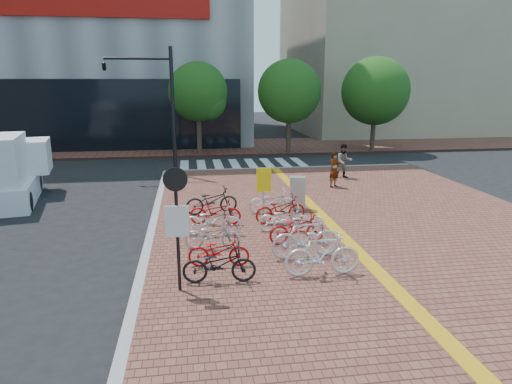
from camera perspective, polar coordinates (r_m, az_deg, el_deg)
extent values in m
plane|color=black|center=(13.91, 3.27, -6.93)|extent=(120.00, 120.00, 0.00)
cube|color=brown|center=(10.74, 25.54, -14.45)|extent=(14.00, 34.00, 0.15)
cube|color=orange|center=(10.21, 20.75, -14.96)|extent=(0.40, 34.00, 0.01)
cube|color=gray|center=(9.22, -16.22, -18.48)|extent=(0.25, 34.00, 0.15)
cube|color=gray|center=(25.83, 4.47, 2.96)|extent=(14.00, 0.25, 0.15)
cube|color=brown|center=(34.18, -3.83, 5.63)|extent=(70.00, 8.00, 0.15)
cube|color=gray|center=(49.44, 17.23, 17.95)|extent=(20.00, 18.00, 18.00)
cube|color=silver|center=(27.18, -8.94, 3.22)|extent=(0.50, 4.00, 0.01)
cube|color=silver|center=(27.19, -6.83, 3.30)|extent=(0.50, 4.00, 0.01)
cube|color=silver|center=(27.23, -4.73, 3.36)|extent=(0.50, 4.00, 0.01)
cube|color=silver|center=(27.31, -2.63, 3.43)|extent=(0.50, 4.00, 0.01)
cube|color=silver|center=(27.42, -0.55, 3.48)|extent=(0.50, 4.00, 0.01)
cube|color=silver|center=(27.58, 1.52, 3.54)|extent=(0.50, 4.00, 0.01)
cube|color=silver|center=(27.76, 3.55, 3.59)|extent=(0.50, 4.00, 0.01)
cube|color=silver|center=(27.98, 5.56, 3.63)|extent=(0.50, 4.00, 0.01)
cylinder|color=#38281E|center=(30.44, -7.11, 7.15)|extent=(0.32, 0.32, 2.60)
sphere|color=#194714|center=(30.25, -7.27, 12.34)|extent=(3.80, 3.80, 3.80)
sphere|color=#194714|center=(29.99, -6.05, 11.21)|extent=(2.40, 2.40, 2.40)
cylinder|color=#38281E|center=(31.15, 4.08, 7.38)|extent=(0.32, 0.32, 2.60)
sphere|color=#194714|center=(30.97, 4.17, 12.44)|extent=(4.20, 4.20, 4.20)
sphere|color=#194714|center=(30.83, 5.38, 11.29)|extent=(2.40, 2.40, 2.40)
cylinder|color=#38281E|center=(32.96, 14.41, 7.33)|extent=(0.32, 0.32, 2.60)
sphere|color=#194714|center=(32.79, 14.70, 12.11)|extent=(4.60, 4.60, 4.60)
sphere|color=#194714|center=(32.77, 15.82, 10.99)|extent=(2.40, 2.40, 2.40)
imported|color=black|center=(11.13, -4.61, -8.98)|extent=(1.81, 0.73, 0.93)
imported|color=#B60D11|center=(12.07, -4.68, -7.34)|extent=(1.66, 0.74, 0.85)
imported|color=#ACACB0|center=(13.29, -5.48, -5.33)|extent=(1.68, 0.80, 0.85)
imported|color=silver|center=(14.41, -5.49, -3.53)|extent=(1.92, 0.90, 0.97)
imported|color=red|center=(15.49, -5.11, -2.41)|extent=(1.82, 0.91, 0.91)
imported|color=black|center=(16.70, -5.57, -1.08)|extent=(1.98, 0.95, 1.00)
imported|color=white|center=(11.52, 8.29, -7.66)|extent=(1.92, 0.55, 1.15)
imported|color=silver|center=(12.60, 6.26, -5.66)|extent=(1.99, 0.72, 1.17)
imported|color=#B90D14|center=(13.73, 5.19, -4.53)|extent=(1.83, 0.83, 0.93)
imported|color=white|center=(14.73, 3.55, -3.31)|extent=(1.74, 0.84, 0.88)
imported|color=#A1130B|center=(15.65, 3.08, -2.14)|extent=(1.89, 0.95, 0.95)
imported|color=white|center=(16.73, 2.01, -1.17)|extent=(1.72, 0.66, 0.89)
imported|color=gray|center=(21.09, 9.76, 2.78)|extent=(0.70, 0.66, 1.61)
imported|color=#4E5063|center=(23.16, 10.94, 3.81)|extent=(0.86, 0.69, 1.70)
cube|color=#AAA9AE|center=(17.24, 5.20, -0.14)|extent=(0.64, 0.52, 1.26)
cylinder|color=#B7B7BC|center=(15.65, 0.96, -0.44)|extent=(0.08, 0.08, 1.84)
cube|color=yellow|center=(15.47, 1.00, 1.53)|extent=(0.51, 0.09, 0.82)
cylinder|color=black|center=(10.50, -9.79, -4.81)|extent=(0.08, 0.08, 2.90)
cylinder|color=black|center=(10.13, -10.07, 1.57)|extent=(0.54, 0.07, 0.54)
cube|color=silver|center=(10.38, -9.85, -3.65)|extent=(0.53, 0.06, 0.72)
cylinder|color=black|center=(23.67, -10.32, 9.76)|extent=(0.19, 0.19, 6.38)
cylinder|color=black|center=(23.74, -14.60, 15.85)|extent=(3.19, 0.13, 0.13)
imported|color=black|center=(23.94, -18.47, 14.81)|extent=(0.28, 1.32, 0.53)
cube|color=white|center=(21.38, -28.51, 0.16)|extent=(2.94, 5.21, 0.98)
cube|color=white|center=(22.55, -28.30, 3.93)|extent=(2.42, 2.42, 1.42)
cube|color=white|center=(20.30, -29.32, 3.35)|extent=(2.71, 3.40, 1.96)
cylinder|color=black|center=(22.96, -25.54, 1.04)|extent=(0.38, 0.79, 0.76)
cylinder|color=black|center=(19.58, -26.59, -1.08)|extent=(0.38, 0.79, 0.76)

